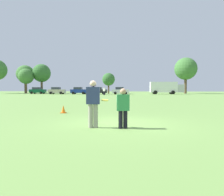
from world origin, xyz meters
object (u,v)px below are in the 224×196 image
Objects in this scene: parked_car_near_left at (38,90)px; parked_car_mid_left at (57,91)px; player_thrower at (93,101)px; parked_car_near_right at (120,91)px; bystander_far_jogger at (104,91)px; player_defender at (123,106)px; traffic_cone at (63,109)px; box_truck at (166,87)px; parked_car_center at (79,91)px; parked_car_mid_right at (98,91)px; frisbee at (105,100)px; bystander_sideline_watcher at (90,91)px.

parked_car_near_left and parked_car_mid_left have the same top height.
player_thrower is 0.41× the size of parked_car_near_right.
parked_car_near_right reaches higher than bystander_far_jogger.
player_defender is 5.91m from traffic_cone.
parked_car_center is at bearing -172.68° from box_truck.
traffic_cone is at bearing -62.51° from parked_car_near_left.
parked_car_center is 22.58m from box_truck.
player_thrower is at bearing -67.49° from parked_car_mid_left.
traffic_cone is at bearing -85.74° from bystander_far_jogger.
parked_car_near_right reaches higher than traffic_cone.
box_truck is (22.38, 2.87, 0.83)m from parked_car_center.
parked_car_near_left is at bearing 172.57° from parked_car_mid_right.
frisbee is at bearing -53.90° from traffic_cone.
parked_car_near_right is at bearing -164.28° from box_truck.
traffic_cone is 0.11× the size of parked_car_center.
traffic_cone is (-3.83, 4.47, -0.59)m from player_defender.
player_defender is (1.12, -0.03, -0.18)m from player_thrower.
box_truck reaches higher than parked_car_near_right.
player_defender is 5.37× the size of frisbee.
parked_car_mid_right is at bearing -4.63° from parked_car_center.
parked_car_mid_left reaches higher than frisbee.
parked_car_center reaches higher than bystander_far_jogger.
parked_car_center is (-13.93, 45.17, 0.10)m from player_defender.
traffic_cone is 32.81m from bystander_sideline_watcher.
player_thrower reaches higher than traffic_cone.
parked_car_near_right is (-3.16, 44.77, 0.10)m from player_defender.
bystander_sideline_watcher is at bearing 102.48° from player_thrower.
parked_car_mid_right is at bearing 96.91° from traffic_cone.
parked_car_near_left is at bearing 148.63° from bystander_sideline_watcher.
parked_car_mid_left is 1.00× the size of parked_car_center.
parked_car_center and parked_car_mid_right have the same top height.
parked_car_near_left is 19.55m from bystander_sideline_watcher.
parked_car_center is (12.02, -1.83, 0.00)m from parked_car_near_left.
bystander_far_jogger is at bearing -69.02° from parked_car_mid_right.
parked_car_center and parked_car_near_right have the same top height.
parked_car_near_left is at bearing 171.37° from parked_car_center.
bystander_far_jogger is at bearing -24.54° from parked_car_mid_left.
player_defender is 39.17m from bystander_far_jogger.
frisbee is at bearing 165.78° from player_defender.
parked_car_near_right is at bearing 62.32° from bystander_far_jogger.
parked_car_mid_right reaches higher than player_defender.
parked_car_center is 1.00× the size of parked_car_near_right.
parked_car_near_left is 12.16m from parked_car_center.
parked_car_mid_left is at bearing -179.77° from parked_car_mid_right.
parked_car_near_right reaches higher than player_defender.
parked_car_mid_right and parked_car_near_right have the same top height.
traffic_cone is 40.31m from parked_car_near_right.
parked_car_mid_left is at bearing 155.46° from bystander_far_jogger.
parked_car_mid_left reaches higher than traffic_cone.
bystander_sideline_watcher is at bearing 103.16° from frisbee.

